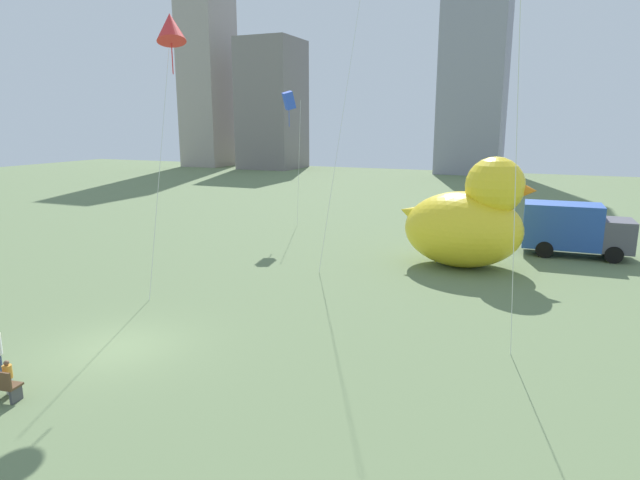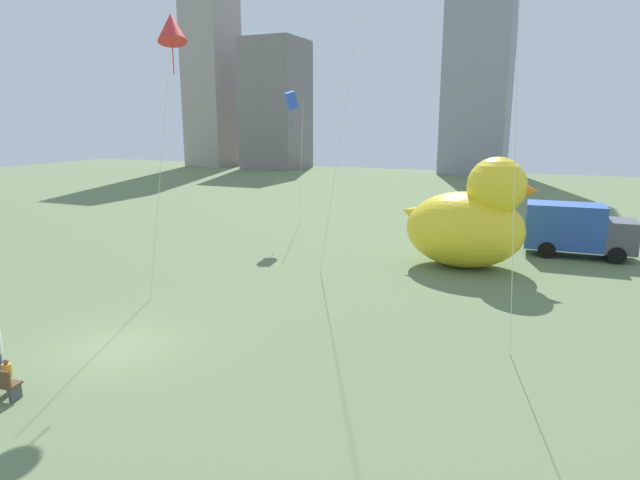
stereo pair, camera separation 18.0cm
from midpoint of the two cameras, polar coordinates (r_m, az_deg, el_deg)
name	(u,v)px [view 2 (the right image)]	position (r m, az deg, el deg)	size (l,w,h in m)	color
ground_plane	(117,347)	(18.93, -20.57, -10.62)	(140.00, 140.00, 0.00)	#64794F
person_child	(8,374)	(16.97, -30.08, -12.30)	(0.24, 0.24, 0.98)	silver
giant_inflatable_duck	(470,221)	(27.69, 15.86, 1.99)	(6.71, 4.31, 5.56)	yellow
box_truck	(576,230)	(32.18, 25.79, 0.94)	(5.55, 2.55, 2.85)	#264CA5
city_skyline	(391,68)	(82.80, 7.69, 17.72)	(78.51, 14.48, 36.60)	#9E938C
kite_red	(171,28)	(22.40, -15.32, 20.97)	(2.02, 2.07, 11.36)	silver
kite_blue	(291,101)	(36.54, -2.92, 14.56)	(1.39, 1.48, 9.22)	silver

